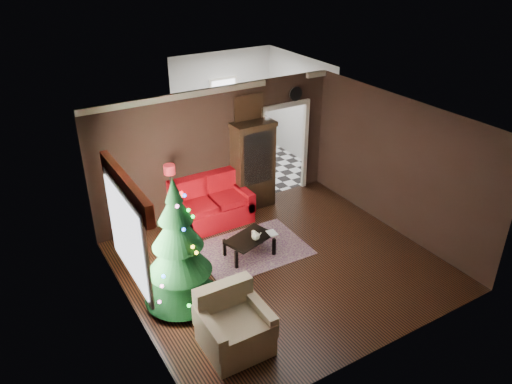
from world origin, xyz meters
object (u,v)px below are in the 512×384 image
loveseat (212,202)px  teapot (256,236)px  curio_cabinet (253,167)px  armchair (235,323)px  kitchen_table (246,162)px  floor_lamp (172,198)px  christmas_tree (179,250)px  coffee_table (249,246)px  wall_clock (296,94)px

loveseat → teapot: bearing=-85.7°
loveseat → curio_cabinet: bearing=10.8°
armchair → kitchen_table: bearing=59.1°
curio_cabinet → floor_lamp: size_ratio=1.33×
armchair → floor_lamp: bearing=83.1°
curio_cabinet → armchair: bearing=-124.2°
teapot → armchair: bearing=-128.6°
christmas_tree → armchair: bearing=-79.2°
loveseat → curio_cabinet: curio_cabinet is taller
armchair → kitchen_table: 5.94m
floor_lamp → kitchen_table: size_ratio=1.91×
christmas_tree → coffee_table: bearing=19.8°
loveseat → christmas_tree: (-1.58, -2.05, 0.55)m
wall_clock → christmas_tree: bearing=-148.0°
christmas_tree → armchair: 1.50m
curio_cabinet → armchair: curio_cabinet is taller
wall_clock → kitchen_table: wall_clock is taller
loveseat → coffee_table: 1.49m
floor_lamp → teapot: size_ratio=7.92×
curio_cabinet → loveseat: bearing=-169.2°
loveseat → teapot: size_ratio=9.40×
teapot → loveseat: bearing=94.3°
teapot → kitchen_table: 3.66m
kitchen_table → armchair: bearing=-121.7°
christmas_tree → armchair: christmas_tree is taller
coffee_table → kitchen_table: size_ratio=1.19×
wall_clock → coffee_table: bearing=-140.9°
loveseat → christmas_tree: bearing=-127.6°
loveseat → coffee_table: loveseat is taller
coffee_table → teapot: 0.32m
loveseat → kitchen_table: loveseat is taller
christmas_tree → teapot: 1.84m
armchair → teapot: armchair is taller
curio_cabinet → wall_clock: (1.20, 0.18, 1.43)m
coffee_table → teapot: bearing=-67.4°
loveseat → floor_lamp: 0.92m
curio_cabinet → coffee_table: size_ratio=2.12×
curio_cabinet → christmas_tree: 3.55m
teapot → kitchen_table: kitchen_table is taller
floor_lamp → christmas_tree: christmas_tree is taller
wall_clock → armchair: bearing=-133.9°
floor_lamp → armchair: bearing=-97.7°
floor_lamp → kitchen_table: floor_lamp is taller
floor_lamp → wall_clock: wall_clock is taller
floor_lamp → wall_clock: size_ratio=4.48×
christmas_tree → kitchen_table: (3.38, 3.70, -0.67)m
loveseat → armchair: size_ratio=1.73×
christmas_tree → wall_clock: 4.82m
loveseat → teapot: 1.61m
armchair → wall_clock: (3.67, 3.81, 1.92)m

